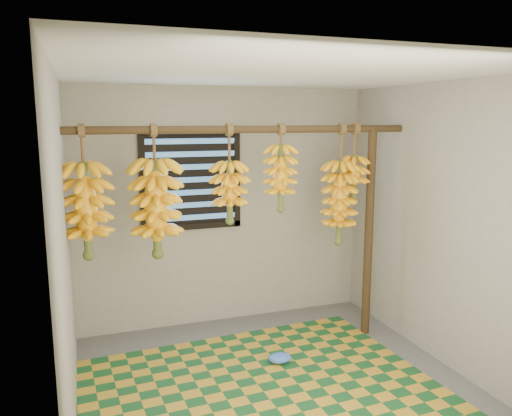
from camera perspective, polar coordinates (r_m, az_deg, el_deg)
name	(u,v)px	position (r m, az deg, el deg)	size (l,w,h in m)	color
floor	(279,389)	(4.16, 2.68, -20.01)	(3.00, 3.00, 0.01)	#545454
ceiling	(282,73)	(3.62, 3.00, 15.19)	(3.00, 3.00, 0.01)	silver
wall_back	(225,207)	(5.11, -3.57, 0.10)	(3.00, 0.01, 2.40)	gray
wall_left	(64,258)	(3.45, -21.09, -5.40)	(0.01, 3.00, 2.40)	gray
wall_right	(446,226)	(4.49, 20.92, -1.92)	(0.01, 3.00, 2.40)	gray
window	(191,180)	(4.95, -7.42, 3.23)	(1.00, 0.04, 1.00)	black
hanging_pole	(250,129)	(4.26, -0.68, 8.97)	(0.06, 0.06, 3.00)	#423019
support_post	(369,234)	(4.90, 12.76, -2.93)	(0.08, 0.08, 2.00)	#423019
woven_mat	(264,392)	(4.11, 0.87, -20.30)	(2.69, 2.15, 0.01)	#164C23
plastic_bag	(280,358)	(4.50, 2.73, -16.75)	(0.21, 0.15, 0.08)	blue
banana_bunch_a	(86,211)	(4.09, -18.85, -0.29)	(0.38, 0.38, 1.04)	brown
banana_bunch_b	(156,208)	(4.14, -11.34, -0.05)	(0.39, 0.39, 1.08)	brown
banana_bunch_c	(230,192)	(4.25, -3.03, 1.85)	(0.31, 0.31, 0.84)	brown
banana_bunch_d	(281,178)	(4.39, 2.83, 3.48)	(0.29, 0.29, 0.77)	brown
banana_bunch_e	(339,202)	(4.68, 9.52, 0.66)	(0.32, 0.32, 1.11)	brown
banana_bunch_f	(354,177)	(4.72, 11.10, 3.55)	(0.27, 0.27, 0.69)	brown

